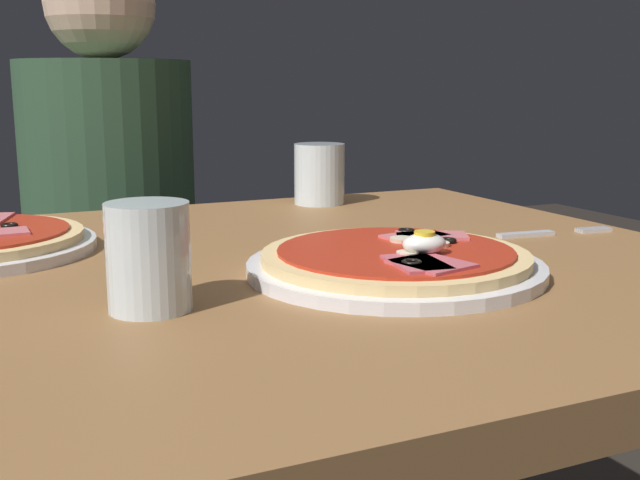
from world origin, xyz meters
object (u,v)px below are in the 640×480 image
object	(u,v)px
dining_table	(224,384)
water_glass_near	(319,178)
pizza_foreground	(396,262)
diner_person	(114,281)
water_glass_far	(149,264)
fork	(547,233)

from	to	relation	value
dining_table	water_glass_near	size ratio (longest dim) A/B	11.62
pizza_foreground	water_glass_near	xyz separation A→B (m)	(0.12, 0.44, 0.03)
dining_table	pizza_foreground	distance (m)	0.23
diner_person	dining_table	bearing A→B (deg)	88.21
pizza_foreground	water_glass_far	size ratio (longest dim) A/B	3.25
water_glass_far	diner_person	xyz separation A→B (m)	(0.12, 0.88, -0.23)
pizza_foreground	fork	distance (m)	0.29
pizza_foreground	water_glass_near	bearing A→B (deg)	74.65
fork	diner_person	world-z (taller)	diner_person
water_glass_near	water_glass_far	size ratio (longest dim) A/B	1.03
water_glass_near	fork	xyz separation A→B (m)	(0.15, -0.35, -0.04)
pizza_foreground	water_glass_far	bearing A→B (deg)	-174.99
water_glass_near	fork	distance (m)	0.38
fork	pizza_foreground	bearing A→B (deg)	-160.68
diner_person	water_glass_near	bearing A→B (deg)	120.41
pizza_foreground	water_glass_far	xyz separation A→B (m)	(-0.25, -0.02, 0.03)
fork	water_glass_far	bearing A→B (deg)	-167.35
water_glass_far	fork	distance (m)	0.53
water_glass_near	fork	size ratio (longest dim) A/B	0.58
dining_table	diner_person	bearing A→B (deg)	88.21
water_glass_far	fork	bearing A→B (deg)	12.65
dining_table	diner_person	xyz separation A→B (m)	(0.02, 0.76, -0.07)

